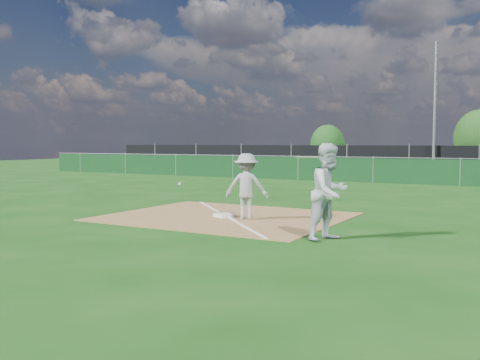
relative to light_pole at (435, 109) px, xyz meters
name	(u,v)px	position (x,y,z in m)	size (l,w,h in m)	color
ground	(339,191)	(-1.50, -12.70, -4.00)	(90.00, 90.00, 0.00)	#13420E
infield_dirt	(226,217)	(-1.50, -21.70, -3.99)	(6.00, 5.00, 0.02)	olive
foul_line	(226,216)	(-1.50, -21.70, -3.98)	(0.08, 7.00, 0.01)	white
green_fence	(373,171)	(-1.50, -7.70, -3.40)	(44.00, 0.05, 1.20)	#0E3416
dirt_mound	(306,166)	(-6.50, -4.20, -3.42)	(3.38, 2.60, 1.17)	olive
black_fence	(409,160)	(-1.50, 0.30, -3.10)	(46.00, 0.04, 1.80)	black
parking_lot	(424,171)	(-1.50, 5.30, -4.00)	(46.00, 9.00, 0.01)	black
light_pole	(435,109)	(0.00, 0.00, 0.00)	(0.16, 0.16, 8.00)	slate
first_base	(224,215)	(-1.48, -21.82, -3.94)	(0.42, 0.42, 0.09)	white
play_at_first	(246,186)	(-0.76, -21.90, -3.14)	(2.70, 0.98, 1.68)	#A8A7AA
runner	(330,192)	(2.07, -23.54, -3.02)	(0.95, 0.74, 1.96)	silver
car_left	(328,160)	(-8.37, 4.61, -3.31)	(1.61, 4.01, 1.36)	#B5B9BD
car_mid	(434,160)	(-0.64, 4.13, -3.19)	(1.68, 4.83, 1.59)	black
car_right	(471,162)	(1.67, 3.90, -3.27)	(2.01, 4.94, 1.43)	black
tree_left	(328,144)	(-10.74, 10.76, -2.17)	(2.99, 2.99, 3.55)	#382316
tree_mid	(480,138)	(1.47, 10.80, -1.68)	(3.80, 3.80, 4.51)	#382316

